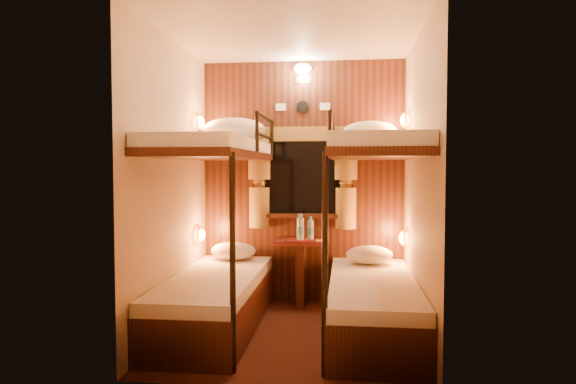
# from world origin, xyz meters

# --- Properties ---
(floor) EXTENTS (2.10, 2.10, 0.00)m
(floor) POSITION_xyz_m (0.00, 0.00, 0.00)
(floor) COLOR #33140D
(floor) RESTS_ON ground
(ceiling) EXTENTS (2.10, 2.10, 0.00)m
(ceiling) POSITION_xyz_m (0.00, 0.00, 2.40)
(ceiling) COLOR silver
(ceiling) RESTS_ON wall_back
(wall_back) EXTENTS (2.40, 0.00, 2.40)m
(wall_back) POSITION_xyz_m (0.00, 1.05, 1.20)
(wall_back) COLOR #C6B293
(wall_back) RESTS_ON floor
(wall_front) EXTENTS (2.40, 0.00, 2.40)m
(wall_front) POSITION_xyz_m (0.00, -1.05, 1.20)
(wall_front) COLOR #C6B293
(wall_front) RESTS_ON floor
(wall_left) EXTENTS (0.00, 2.40, 2.40)m
(wall_left) POSITION_xyz_m (-1.00, 0.00, 1.20)
(wall_left) COLOR #C6B293
(wall_left) RESTS_ON floor
(wall_right) EXTENTS (0.00, 2.40, 2.40)m
(wall_right) POSITION_xyz_m (1.00, 0.00, 1.20)
(wall_right) COLOR #C6B293
(wall_right) RESTS_ON floor
(back_panel) EXTENTS (2.00, 0.03, 2.40)m
(back_panel) POSITION_xyz_m (0.00, 1.04, 1.20)
(back_panel) COLOR black
(back_panel) RESTS_ON floor
(bunk_left) EXTENTS (0.72, 1.90, 1.82)m
(bunk_left) POSITION_xyz_m (-0.65, 0.07, 0.56)
(bunk_left) COLOR black
(bunk_left) RESTS_ON floor
(bunk_right) EXTENTS (0.72, 1.90, 1.82)m
(bunk_right) POSITION_xyz_m (0.65, 0.07, 0.56)
(bunk_right) COLOR black
(bunk_right) RESTS_ON floor
(window) EXTENTS (1.00, 0.12, 0.79)m
(window) POSITION_xyz_m (0.00, 1.00, 1.18)
(window) COLOR black
(window) RESTS_ON back_panel
(curtains) EXTENTS (1.10, 0.22, 1.00)m
(curtains) POSITION_xyz_m (0.00, 0.97, 1.26)
(curtains) COLOR olive
(curtains) RESTS_ON back_panel
(back_fixtures) EXTENTS (0.54, 0.09, 0.48)m
(back_fixtures) POSITION_xyz_m (0.00, 1.00, 2.25)
(back_fixtures) COLOR black
(back_fixtures) RESTS_ON back_panel
(reading_lamps) EXTENTS (2.00, 0.20, 1.25)m
(reading_lamps) POSITION_xyz_m (-0.00, 0.70, 1.24)
(reading_lamps) COLOR orange
(reading_lamps) RESTS_ON wall_left
(table) EXTENTS (0.50, 0.34, 0.66)m
(table) POSITION_xyz_m (0.00, 0.85, 0.41)
(table) COLOR #5C1A15
(table) RESTS_ON floor
(bottle_left) EXTENTS (0.07, 0.07, 0.26)m
(bottle_left) POSITION_xyz_m (-0.00, 0.80, 0.76)
(bottle_left) COLOR #99BFE5
(bottle_left) RESTS_ON table
(bottle_right) EXTENTS (0.07, 0.07, 0.23)m
(bottle_right) POSITION_xyz_m (0.09, 0.84, 0.75)
(bottle_right) COLOR #99BFE5
(bottle_right) RESTS_ON table
(sachet_a) EXTENTS (0.10, 0.09, 0.01)m
(sachet_a) POSITION_xyz_m (0.19, 0.79, 0.65)
(sachet_a) COLOR silver
(sachet_a) RESTS_ON table
(sachet_b) EXTENTS (0.08, 0.07, 0.01)m
(sachet_b) POSITION_xyz_m (0.07, 0.86, 0.65)
(sachet_b) COLOR silver
(sachet_b) RESTS_ON table
(pillow_lower_left) EXTENTS (0.44, 0.31, 0.17)m
(pillow_lower_left) POSITION_xyz_m (-0.65, 0.76, 0.54)
(pillow_lower_left) COLOR silver
(pillow_lower_left) RESTS_ON bunk_left
(pillow_lower_right) EXTENTS (0.43, 0.31, 0.17)m
(pillow_lower_right) POSITION_xyz_m (0.65, 0.69, 0.54)
(pillow_lower_right) COLOR silver
(pillow_lower_right) RESTS_ON bunk_right
(pillow_upper_left) EXTENTS (0.62, 0.44, 0.24)m
(pillow_upper_left) POSITION_xyz_m (-0.65, 0.81, 1.71)
(pillow_upper_left) COLOR silver
(pillow_upper_left) RESTS_ON bunk_left
(pillow_upper_right) EXTENTS (0.50, 0.36, 0.20)m
(pillow_upper_right) POSITION_xyz_m (0.65, 0.79, 1.69)
(pillow_upper_right) COLOR silver
(pillow_upper_right) RESTS_ON bunk_right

